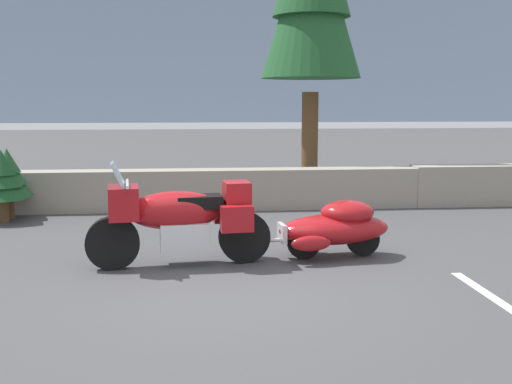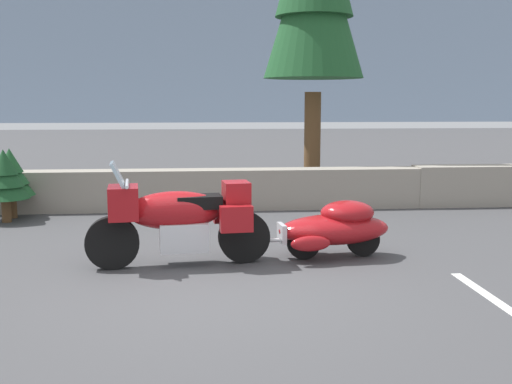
{
  "view_description": "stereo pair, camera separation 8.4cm",
  "coord_description": "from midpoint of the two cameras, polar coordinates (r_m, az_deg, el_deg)",
  "views": [
    {
      "loc": [
        -0.26,
        -6.58,
        2.05
      ],
      "look_at": [
        0.53,
        1.49,
        0.85
      ],
      "focal_mm": 42.91,
      "sensor_mm": 36.0,
      "label": 1
    },
    {
      "loc": [
        -0.18,
        -6.59,
        2.05
      ],
      "look_at": [
        0.53,
        1.49,
        0.85
      ],
      "focal_mm": 42.91,
      "sensor_mm": 36.0,
      "label": 2
    }
  ],
  "objects": [
    {
      "name": "touring_motorcycle",
      "position": [
        7.7,
        -7.5,
        -2.35
      ],
      "size": [
        2.31,
        0.9,
        1.33
      ],
      "color": "black",
      "rests_on": "ground"
    },
    {
      "name": "car_shaped_trailer",
      "position": [
        8.15,
        7.07,
        -3.24
      ],
      "size": [
        2.23,
        0.88,
        0.76
      ],
      "color": "black",
      "rests_on": "ground"
    },
    {
      "name": "pine_sapling_farther",
      "position": [
        11.23,
        -22.8,
        1.28
      ],
      "size": [
        0.82,
        0.82,
        1.25
      ],
      "color": "brown",
      "rests_on": "ground"
    },
    {
      "name": "ground_plane",
      "position": [
        6.9,
        -3.55,
        -8.88
      ],
      "size": [
        80.0,
        80.0,
        0.0
      ],
      "primitive_type": "plane",
      "color": "#424244"
    },
    {
      "name": "distant_ridgeline",
      "position": [
        101.76,
        -5.56,
        11.72
      ],
      "size": [
        240.0,
        80.0,
        16.0
      ],
      "primitive_type": "cube",
      "color": "#7F93AD",
      "rests_on": "ground"
    },
    {
      "name": "stone_guard_wall",
      "position": [
        11.73,
        -4.51,
        0.4
      ],
      "size": [
        24.0,
        0.57,
        0.94
      ],
      "color": "gray",
      "rests_on": "ground"
    },
    {
      "name": "pine_sapling_near",
      "position": [
        11.61,
        -22.32,
        1.49
      ],
      "size": [
        0.82,
        0.82,
        1.24
      ],
      "color": "brown",
      "rests_on": "ground"
    }
  ]
}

